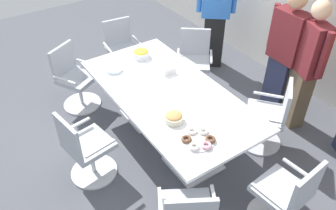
# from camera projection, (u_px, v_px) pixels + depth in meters

# --- Properties ---
(ground_plane) EXTENTS (10.00, 10.00, 0.01)m
(ground_plane) POSITION_uv_depth(u_px,v_px,m) (168.00, 138.00, 4.55)
(ground_plane) COLOR #4C4F56
(conference_table) EXTENTS (2.40, 1.20, 0.75)m
(conference_table) POSITION_uv_depth(u_px,v_px,m) (168.00, 100.00, 4.16)
(conference_table) COLOR silver
(conference_table) RESTS_ON ground
(office_chair_0) EXTENTS (0.73, 0.73, 0.91)m
(office_chair_0) POSITION_uv_depth(u_px,v_px,m) (75.00, 81.00, 4.87)
(office_chair_0) COLOR silver
(office_chair_0) RESTS_ON ground
(office_chair_1) EXTENTS (0.62, 0.62, 0.91)m
(office_chair_1) POSITION_uv_depth(u_px,v_px,m) (85.00, 150.00, 3.81)
(office_chair_1) COLOR silver
(office_chair_1) RESTS_ON ground
(office_chair_3) EXTENTS (0.59, 0.59, 0.91)m
(office_chair_3) POSITION_uv_depth(u_px,v_px,m) (285.00, 198.00, 3.32)
(office_chair_3) COLOR silver
(office_chair_3) RESTS_ON ground
(office_chair_4) EXTENTS (0.76, 0.76, 0.91)m
(office_chair_4) POSITION_uv_depth(u_px,v_px,m) (269.00, 118.00, 4.23)
(office_chair_4) COLOR silver
(office_chair_4) RESTS_ON ground
(office_chair_5) EXTENTS (0.76, 0.76, 0.91)m
(office_chair_5) POSITION_uv_depth(u_px,v_px,m) (194.00, 64.00, 5.21)
(office_chair_5) COLOR silver
(office_chair_5) RESTS_ON ground
(office_chair_6) EXTENTS (0.59, 0.59, 0.91)m
(office_chair_6) POSITION_uv_depth(u_px,v_px,m) (122.00, 53.00, 5.48)
(office_chair_6) COLOR silver
(office_chair_6) RESTS_ON ground
(person_standing_0) EXTENTS (0.45, 0.52, 1.84)m
(person_standing_0) POSITION_uv_depth(u_px,v_px,m) (216.00, 11.00, 5.37)
(person_standing_0) COLOR black
(person_standing_0) RESTS_ON ground
(person_standing_1) EXTENTS (0.61, 0.23, 1.74)m
(person_standing_1) POSITION_uv_depth(u_px,v_px,m) (285.00, 54.00, 4.46)
(person_standing_1) COLOR #232842
(person_standing_1) RESTS_ON ground
(person_standing_2) EXTENTS (0.60, 0.36, 1.73)m
(person_standing_2) POSITION_uv_depth(u_px,v_px,m) (305.00, 65.00, 4.25)
(person_standing_2) COLOR brown
(person_standing_2) RESTS_ON ground
(snack_bowl_cookies) EXTENTS (0.21, 0.21, 0.10)m
(snack_bowl_cookies) POSITION_uv_depth(u_px,v_px,m) (174.00, 117.00, 3.64)
(snack_bowl_cookies) COLOR beige
(snack_bowl_cookies) RESTS_ON conference_table
(snack_bowl_chips_yellow) EXTENTS (0.23, 0.23, 0.12)m
(snack_bowl_chips_yellow) POSITION_uv_depth(u_px,v_px,m) (141.00, 53.00, 4.66)
(snack_bowl_chips_yellow) COLOR white
(snack_bowl_chips_yellow) RESTS_ON conference_table
(donut_platter) EXTENTS (0.35, 0.34, 0.04)m
(donut_platter) POSITION_uv_depth(u_px,v_px,m) (199.00, 139.00, 3.43)
(donut_platter) COLOR white
(donut_platter) RESTS_ON conference_table
(plate_stack) EXTENTS (0.22, 0.22, 0.04)m
(plate_stack) POSITION_uv_depth(u_px,v_px,m) (114.00, 69.00, 4.42)
(plate_stack) COLOR white
(plate_stack) RESTS_ON conference_table
(napkin_pile) EXTENTS (0.17, 0.17, 0.09)m
(napkin_pile) POSITION_uv_depth(u_px,v_px,m) (167.00, 69.00, 4.38)
(napkin_pile) COLOR white
(napkin_pile) RESTS_ON conference_table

